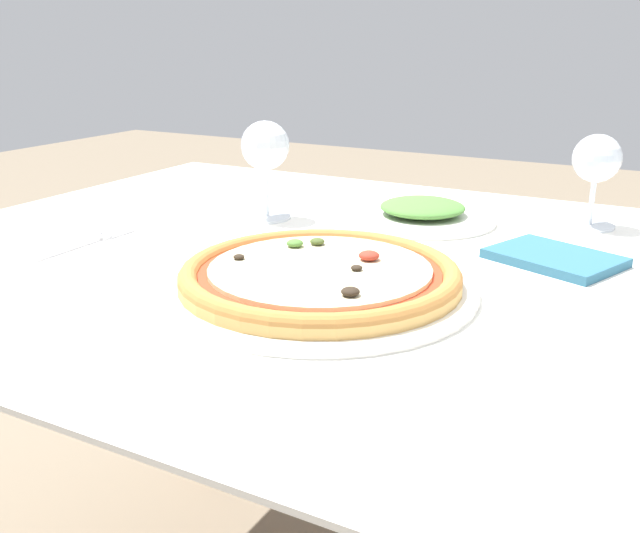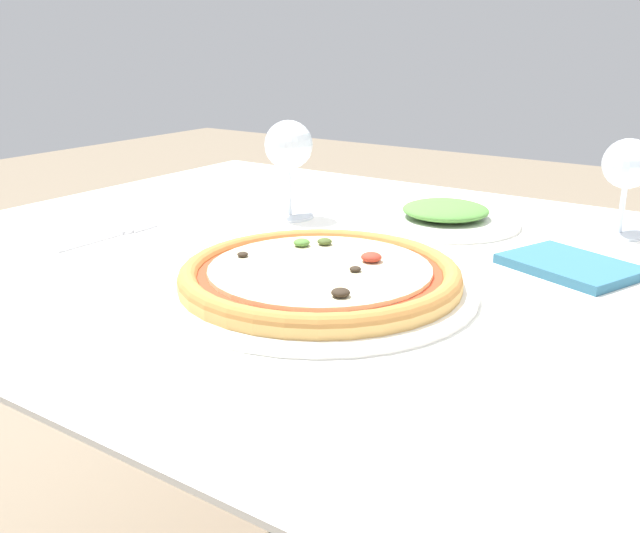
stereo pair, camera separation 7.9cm
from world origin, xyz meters
name	(u,v)px [view 1 (the left image)]	position (x,y,z in m)	size (l,w,h in m)	color
dining_table	(358,322)	(0.00, 0.00, 0.63)	(1.27, 0.94, 0.71)	brown
pizza_plate	(320,278)	(0.01, -0.13, 0.73)	(0.35, 0.35, 0.04)	white
fork	(87,242)	(-0.36, -0.11, 0.72)	(0.03, 0.17, 0.00)	silver
wine_glass_far_left	(265,150)	(-0.22, 0.12, 0.82)	(0.08, 0.08, 0.15)	silver
wine_glass_far_right	(596,163)	(0.23, 0.31, 0.81)	(0.07, 0.07, 0.14)	silver
side_plate	(424,213)	(0.00, 0.22, 0.73)	(0.22, 0.22, 0.03)	white
napkin_folded	(554,258)	(0.22, 0.11, 0.72)	(0.18, 0.16, 0.01)	#2D607A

